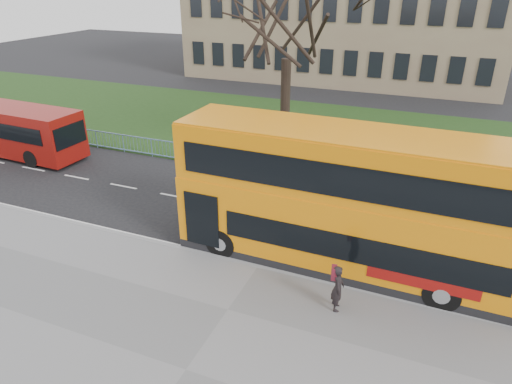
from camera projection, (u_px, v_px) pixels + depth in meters
ground at (273, 247)px, 17.92m from camera, size 120.00×120.00×0.00m
pavement at (186, 371)px, 12.26m from camera, size 80.00×10.50×0.12m
kerb at (258, 267)px, 16.59m from camera, size 80.00×0.20×0.14m
grass_verge at (349, 137)px, 29.84m from camera, size 80.00×15.40×0.08m
guard_railing at (318, 173)px, 23.19m from camera, size 40.00×0.12×1.10m
bare_tree at (287, 39)px, 24.45m from camera, size 9.08×9.08×12.97m
civic_building at (348, 4)px, 45.81m from camera, size 30.00×15.00×14.00m
yellow_bus at (347, 198)px, 15.75m from camera, size 12.06×3.05×5.04m
red_bus at (1, 127)px, 26.94m from camera, size 10.98×2.94×2.87m
pedestrian at (338, 288)px, 14.14m from camera, size 0.50×0.65×1.58m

